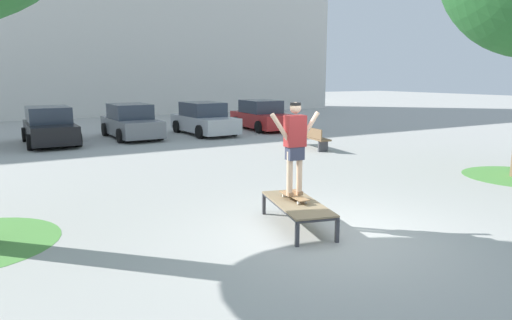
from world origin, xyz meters
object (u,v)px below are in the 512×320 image
car_grey (131,122)px  car_red (262,116)px  skate_box (297,205)px  park_bench (309,136)px  skateboard (294,196)px  car_silver (204,120)px  skater (295,142)px  car_black (50,127)px

car_grey → car_red: bearing=-0.5°
skate_box → park_bench: 9.43m
skateboard → car_silver: (3.94, 13.27, 0.15)m
skateboard → car_silver: 13.85m
car_red → park_bench: (-1.58, -6.27, -0.24)m
car_red → skater: bearing=-118.2°
car_grey → park_bench: (5.11, -6.33, -0.24)m
car_black → car_red: size_ratio=0.99×
skate_box → car_silver: car_silver is taller
car_red → car_grey: bearing=179.5°
car_red → skateboard: bearing=-118.2°
skateboard → skate_box: bearing=-103.9°
car_grey → park_bench: bearing=-51.1°
park_bench → skateboard: bearing=-128.0°
skater → park_bench: size_ratio=0.69×
skate_box → park_bench: size_ratio=0.83×
skate_box → skater: (0.04, 0.16, 1.12)m
skater → car_grey: (0.60, 13.64, -0.84)m
park_bench → car_grey: bearing=128.9°
car_black → skater: bearing=-78.4°
car_red → skate_box: bearing=-118.1°
skateboard → skater: skater is taller
skate_box → car_black: bearing=101.3°
skate_box → car_grey: 13.82m
car_grey → car_red: (6.69, -0.06, 0.00)m
skater → car_red: (7.29, 13.58, -0.84)m
skateboard → car_red: 15.42m
car_red → park_bench: bearing=-104.1°
skater → car_black: 13.70m
skater → car_silver: (3.94, 13.27, -0.84)m
car_red → car_black: bearing=-178.9°
skateboard → car_silver: bearing=73.5°
car_red → park_bench: car_red is taller
skater → car_black: size_ratio=0.40×
car_silver → park_bench: 6.22m
skateboard → car_silver: size_ratio=0.19×
skate_box → park_bench: (5.75, 7.47, 0.03)m
car_black → park_bench: size_ratio=1.73×
car_black → car_silver: 6.69m
car_grey → park_bench: 8.14m
car_grey → car_silver: (3.34, -0.37, 0.00)m
car_silver → skate_box: bearing=-106.5°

